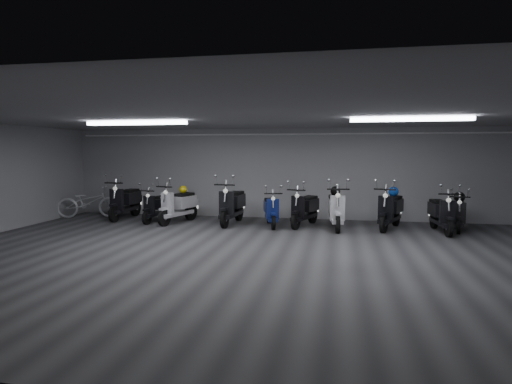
% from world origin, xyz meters
% --- Properties ---
extents(floor, '(14.00, 10.00, 0.01)m').
position_xyz_m(floor, '(0.00, 0.00, -0.01)').
color(floor, '#363538').
rests_on(floor, ground).
extents(ceiling, '(14.00, 10.00, 0.01)m').
position_xyz_m(ceiling, '(0.00, 0.00, 2.80)').
color(ceiling, gray).
rests_on(ceiling, ground).
extents(back_wall, '(14.00, 0.01, 2.80)m').
position_xyz_m(back_wall, '(0.00, 5.00, 1.40)').
color(back_wall, gray).
rests_on(back_wall, ground).
extents(front_wall, '(14.00, 0.01, 2.80)m').
position_xyz_m(front_wall, '(0.00, -5.00, 1.40)').
color(front_wall, gray).
rests_on(front_wall, ground).
extents(fluor_strip_left, '(2.40, 0.18, 0.08)m').
position_xyz_m(fluor_strip_left, '(-3.00, 1.00, 2.74)').
color(fluor_strip_left, white).
rests_on(fluor_strip_left, ceiling).
extents(fluor_strip_right, '(2.40, 0.18, 0.08)m').
position_xyz_m(fluor_strip_right, '(3.00, 1.00, 2.74)').
color(fluor_strip_right, white).
rests_on(fluor_strip_right, ceiling).
extents(conduit, '(13.60, 0.05, 0.05)m').
position_xyz_m(conduit, '(0.00, 4.92, 2.62)').
color(conduit, white).
rests_on(conduit, back_wall).
extents(scooter_0, '(0.68, 1.95, 1.45)m').
position_xyz_m(scooter_0, '(-4.89, 3.90, 0.72)').
color(scooter_0, black).
rests_on(scooter_0, floor).
extents(scooter_1, '(0.73, 1.67, 1.20)m').
position_xyz_m(scooter_1, '(-3.71, 3.58, 0.60)').
color(scooter_1, black).
rests_on(scooter_1, floor).
extents(scooter_2, '(1.14, 1.95, 1.38)m').
position_xyz_m(scooter_2, '(-3.00, 3.48, 0.69)').
color(scooter_2, silver).
rests_on(scooter_2, floor).
extents(scooter_3, '(0.80, 2.02, 1.48)m').
position_xyz_m(scooter_3, '(-1.39, 3.57, 0.74)').
color(scooter_3, black).
rests_on(scooter_3, floor).
extents(scooter_4, '(0.95, 1.71, 1.21)m').
position_xyz_m(scooter_4, '(-0.24, 3.45, 0.60)').
color(scooter_4, navy).
rests_on(scooter_4, floor).
extents(scooter_5, '(1.15, 1.87, 1.32)m').
position_xyz_m(scooter_5, '(0.68, 3.62, 0.66)').
color(scooter_5, black).
rests_on(scooter_5, floor).
extents(scooter_6, '(0.79, 1.94, 1.41)m').
position_xyz_m(scooter_6, '(1.54, 3.37, 0.70)').
color(scooter_6, '#BDBDC1').
rests_on(scooter_6, floor).
extents(scooter_7, '(1.26, 1.97, 1.40)m').
position_xyz_m(scooter_7, '(2.97, 3.59, 0.70)').
color(scooter_7, black).
rests_on(scooter_7, floor).
extents(scooter_8, '(0.73, 1.80, 1.31)m').
position_xyz_m(scooter_8, '(4.20, 3.36, 0.66)').
color(scooter_8, black).
rests_on(scooter_8, floor).
extents(scooter_9, '(0.89, 1.66, 1.18)m').
position_xyz_m(scooter_9, '(4.71, 3.71, 0.59)').
color(scooter_9, black).
rests_on(scooter_9, floor).
extents(bicycle, '(1.99, 1.28, 1.21)m').
position_xyz_m(bicycle, '(-6.17, 3.94, 0.61)').
color(bicycle, silver).
rests_on(bicycle, floor).
extents(helmet_0, '(0.23, 0.23, 0.23)m').
position_xyz_m(helmet_0, '(-2.92, 3.72, 0.97)').
color(helmet_0, '#BBA40B').
rests_on(helmet_0, scooter_2).
extents(helmet_1, '(0.27, 0.27, 0.27)m').
position_xyz_m(helmet_1, '(1.51, 3.63, 1.01)').
color(helmet_1, black).
rests_on(helmet_1, scooter_6).
extents(helmet_2, '(0.29, 0.29, 0.29)m').
position_xyz_m(helmet_2, '(4.77, 3.92, 0.88)').
color(helmet_2, black).
rests_on(helmet_2, scooter_9).
extents(helmet_3, '(0.27, 0.27, 0.27)m').
position_xyz_m(helmet_3, '(3.07, 3.83, 1.00)').
color(helmet_3, navy).
rests_on(helmet_3, scooter_7).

